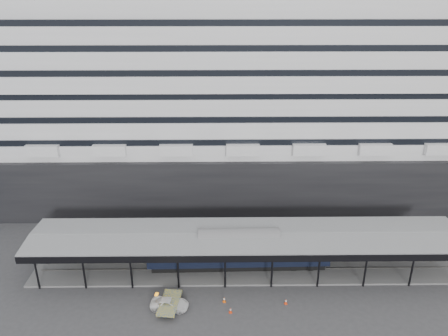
{
  "coord_description": "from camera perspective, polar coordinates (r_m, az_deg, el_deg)",
  "views": [
    {
      "loc": [
        -3.53,
        -43.55,
        34.95
      ],
      "look_at": [
        -2.94,
        8.0,
        13.17
      ],
      "focal_mm": 35.0,
      "sensor_mm": 36.0,
      "label": 1
    }
  ],
  "objects": [
    {
      "name": "cruise_ship",
      "position": [
        77.43,
        2.04,
        10.51
      ],
      "size": [
        130.0,
        30.0,
        43.9
      ],
      "color": "black",
      "rests_on": "ground"
    },
    {
      "name": "traffic_cone_left",
      "position": [
        54.16,
        0.03,
        -16.8
      ],
      "size": [
        0.48,
        0.48,
        0.72
      ],
      "rotation": [
        0.0,
        0.0,
        0.37
      ],
      "color": "#F35E0D",
      "rests_on": "ground"
    },
    {
      "name": "platform_canopy",
      "position": [
        58.58,
        2.97,
        -10.94
      ],
      "size": [
        56.0,
        9.18,
        5.3
      ],
      "color": "slate",
      "rests_on": "ground"
    },
    {
      "name": "ground",
      "position": [
        55.95,
        3.23,
        -15.8
      ],
      "size": [
        200.0,
        200.0,
        0.0
      ],
      "primitive_type": "plane",
      "color": "#3A3A3C",
      "rests_on": "ground"
    },
    {
      "name": "port_truck",
      "position": [
        53.55,
        -7.11,
        -17.2
      ],
      "size": [
        4.65,
        2.59,
        1.23
      ],
      "primitive_type": "imported",
      "rotation": [
        0.0,
        0.0,
        1.44
      ],
      "color": "white",
      "rests_on": "ground"
    },
    {
      "name": "traffic_cone_right",
      "position": [
        54.41,
        8.09,
        -16.87
      ],
      "size": [
        0.43,
        0.43,
        0.69
      ],
      "rotation": [
        0.0,
        0.0,
        0.24
      ],
      "color": "#F53B0D",
      "rests_on": "ground"
    },
    {
      "name": "pullman_carriage",
      "position": [
        58.27,
        1.9,
        -10.58
      ],
      "size": [
        23.84,
        3.5,
        23.36
      ],
      "rotation": [
        0.0,
        0.0,
        0.02
      ],
      "color": "black",
      "rests_on": "ground"
    },
    {
      "name": "traffic_cone_mid",
      "position": [
        52.78,
        0.85,
        -18.08
      ],
      "size": [
        0.42,
        0.42,
        0.69
      ],
      "rotation": [
        0.0,
        0.0,
        0.23
      ],
      "color": "red",
      "rests_on": "ground"
    }
  ]
}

